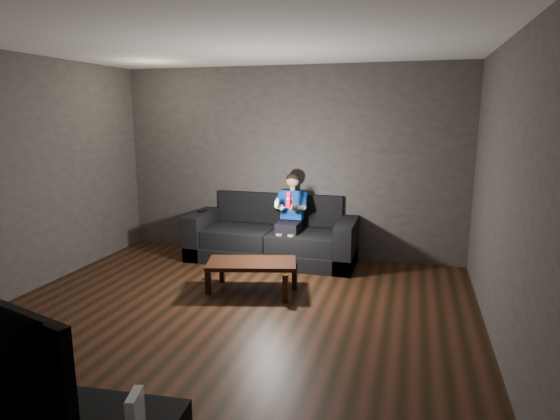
% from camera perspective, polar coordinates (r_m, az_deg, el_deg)
% --- Properties ---
extents(floor, '(5.00, 5.00, 0.00)m').
position_cam_1_polar(floor, '(4.79, -7.05, -13.58)').
color(floor, black).
rests_on(floor, ground).
extents(back_wall, '(5.00, 0.04, 2.70)m').
position_cam_1_polar(back_wall, '(6.74, 1.00, 5.81)').
color(back_wall, '#34302E').
rests_on(back_wall, ground).
extents(left_wall, '(0.04, 5.00, 2.70)m').
position_cam_1_polar(left_wall, '(5.85, -30.62, 3.30)').
color(left_wall, '#34302E').
rests_on(left_wall, ground).
extents(right_wall, '(0.04, 5.00, 2.70)m').
position_cam_1_polar(right_wall, '(4.11, 26.49, 0.81)').
color(right_wall, '#34302E').
rests_on(right_wall, ground).
extents(ceiling, '(5.00, 5.00, 0.02)m').
position_cam_1_polar(ceiling, '(4.39, -7.98, 20.26)').
color(ceiling, silver).
rests_on(ceiling, back_wall).
extents(sofa, '(2.34, 1.01, 0.90)m').
position_cam_1_polar(sofa, '(6.67, -0.78, -3.48)').
color(sofa, black).
rests_on(sofa, floor).
extents(child, '(0.45, 0.55, 1.11)m').
position_cam_1_polar(child, '(6.43, 1.30, 0.07)').
color(child, black).
rests_on(child, sofa).
extents(wii_remote_red, '(0.05, 0.08, 0.20)m').
position_cam_1_polar(wii_remote_red, '(5.96, 1.05, 1.24)').
color(wii_remote_red, red).
rests_on(wii_remote_red, child).
extents(nunchuk_white, '(0.06, 0.09, 0.14)m').
position_cam_1_polar(nunchuk_white, '(6.02, -0.41, 0.86)').
color(nunchuk_white, silver).
rests_on(nunchuk_white, child).
extents(wii_remote_black, '(0.06, 0.15, 0.03)m').
position_cam_1_polar(wii_remote_black, '(6.88, -9.41, -0.12)').
color(wii_remote_black, black).
rests_on(wii_remote_black, sofa).
extents(coffee_table, '(1.11, 0.75, 0.37)m').
position_cam_1_polar(coffee_table, '(5.44, -3.46, -6.77)').
color(coffee_table, black).
rests_on(coffee_table, floor).
extents(tv, '(1.08, 0.44, 0.62)m').
position_cam_1_polar(tv, '(2.75, -28.64, -14.98)').
color(tv, black).
rests_on(tv, media_console).
extents(wii_console, '(0.08, 0.15, 0.19)m').
position_cam_1_polar(wii_console, '(2.50, -17.23, -22.45)').
color(wii_console, silver).
rests_on(wii_console, media_console).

